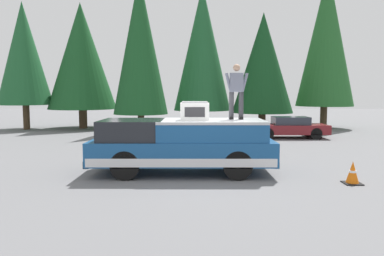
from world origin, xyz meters
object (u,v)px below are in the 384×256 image
(compressor_unit, at_px, (195,111))
(traffic_cone, at_px, (353,173))
(parked_car_maroon, at_px, (289,127))
(pickup_truck, at_px, (182,145))
(person_on_truck_bed, at_px, (236,90))

(compressor_unit, bearing_deg, traffic_cone, -105.11)
(parked_car_maroon, distance_m, traffic_cone, 10.24)
(pickup_truck, height_order, traffic_cone, pickup_truck)
(person_on_truck_bed, bearing_deg, traffic_cone, -117.03)
(pickup_truck, relative_size, person_on_truck_bed, 3.28)
(compressor_unit, distance_m, traffic_cone, 4.73)
(pickup_truck, distance_m, parked_car_maroon, 10.49)
(pickup_truck, xyz_separation_m, compressor_unit, (-0.16, -0.37, 1.05))
(compressor_unit, distance_m, person_on_truck_bed, 1.48)
(parked_car_maroon, xyz_separation_m, traffic_cone, (-10.19, 0.91, -0.29))
(parked_car_maroon, relative_size, traffic_cone, 6.61)
(pickup_truck, bearing_deg, person_on_truck_bed, -82.49)
(parked_car_maroon, bearing_deg, pickup_truck, 147.88)
(pickup_truck, distance_m, compressor_unit, 1.13)
(parked_car_maroon, bearing_deg, person_on_truck_bed, 155.68)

